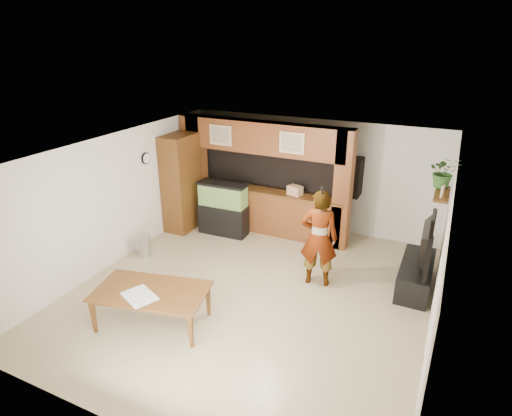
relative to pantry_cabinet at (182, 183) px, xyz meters
The scene contains 20 objects.
floor 3.46m from the pantry_cabinet, 34.42° to the right, with size 6.50×6.50×0.00m, color tan.
ceiling 3.59m from the pantry_cabinet, 34.42° to the right, with size 6.50×6.50×0.00m, color white.
wall_back 3.05m from the pantry_cabinet, 27.41° to the left, with size 6.00×6.00×0.00m, color silver.
wall_left 1.88m from the pantry_cabinet, 99.21° to the right, with size 6.50×6.50×0.00m, color silver.
wall_right 6.00m from the pantry_cabinet, 17.98° to the right, with size 6.50×6.50×0.00m, color silver.
partition 1.93m from the pantry_cabinet, 24.18° to the left, with size 4.20×0.99×2.60m.
wall_clock 1.18m from the pantry_cabinet, 107.35° to the right, with size 0.05×0.25×0.25m.
wall_shelf 5.58m from the pantry_cabinet, ahead, with size 0.25×0.90×0.04m, color brown.
pantry_cabinet is the anchor object (origin of this frame).
trash_can 1.82m from the pantry_cabinet, 87.49° to the right, with size 0.27×0.27×0.49m, color #B2B2B7.
aquarium 1.17m from the pantry_cabinet, ahead, with size 1.12×0.42×1.24m.
tv_stand 5.44m from the pantry_cabinet, ahead, with size 0.55×1.49×0.50m, color black.
television 5.37m from the pantry_cabinet, ahead, with size 1.44×0.19×0.83m, color black.
photo_frame 5.59m from the pantry_cabinet, ahead, with size 0.03×0.15×0.21m, color tan.
potted_plant 5.61m from the pantry_cabinet, ahead, with size 0.53×0.46×0.59m, color #315D25.
person 3.81m from the pantry_cabinet, 15.77° to the right, with size 0.68×0.44×1.85m, color #927150.
microphone 3.98m from the pantry_cabinet, 17.84° to the right, with size 0.04×0.04×0.16m, color black.
dining_table 3.86m from the pantry_cabinet, 63.54° to the right, with size 1.77×0.99×0.62m, color brown.
newspaper_a 3.93m from the pantry_cabinet, 65.44° to the right, with size 0.55×0.40×0.01m, color silver.
counter_box 2.65m from the pantry_cabinet, 13.07° to the left, with size 0.31×0.21×0.21m, color tan.
Camera 1 is at (2.90, -5.94, 4.35)m, focal length 30.00 mm.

